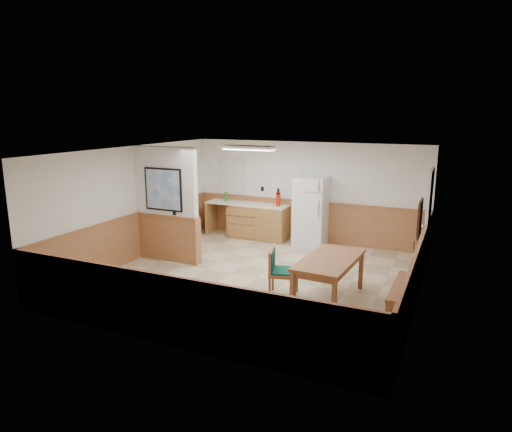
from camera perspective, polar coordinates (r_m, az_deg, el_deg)
The scene contains 20 objects.
ground at distance 9.14m, azimuth 0.20°, elevation -7.67°, with size 6.00×6.00×0.00m, color #CBB692.
ceiling at distance 8.59m, azimuth 0.21°, elevation 8.15°, with size 6.00×6.00×0.02m, color white.
back_wall at distance 11.53m, azimuth 6.32°, elevation 2.99°, with size 6.00×0.02×2.50m, color white.
right_wall at distance 8.07m, azimuth 20.06°, elevation -1.95°, with size 0.02×6.00×2.50m, color white.
left_wall at distance 10.35m, azimuth -15.14°, elevation 1.50°, with size 0.02×6.00×2.50m, color white.
wainscot_back at distance 11.66m, azimuth 6.20°, elevation -0.66°, with size 6.00×0.04×1.00m, color #A86943.
wainscot_right at distance 8.28m, azimuth 19.52°, elevation -6.96°, with size 0.04×6.00×1.00m, color #A86943.
wainscot_left at distance 10.50m, azimuth -14.82°, elevation -2.52°, with size 0.04×6.00×1.00m, color #A86943.
partition_wall at distance 10.05m, azimuth -11.12°, elevation 1.28°, with size 1.50×0.20×2.50m.
kitchen_counter at distance 11.82m, azimuth 0.17°, elevation -0.59°, with size 2.20×0.61×1.00m.
exterior_door at distance 9.96m, azimuth 20.66°, elevation -0.47°, with size 0.07×1.02×2.15m.
kitchen_window at distance 12.27m, azimuth -3.07°, elevation 5.06°, with size 0.80×0.04×1.00m.
wall_painting at distance 7.71m, azimuth 19.79°, elevation -0.29°, with size 0.04×0.50×0.60m.
fluorescent_fixture at distance 10.11m, azimuth -0.93°, elevation 8.53°, with size 1.20×0.30×0.09m.
refrigerator at distance 11.19m, azimuth 6.85°, elevation 0.57°, with size 0.76×0.73×1.69m.
dining_table at distance 7.99m, azimuth 9.16°, elevation -5.91°, with size 0.93×1.71×0.75m.
dining_bench at distance 7.91m, azimuth 17.81°, elevation -9.01°, with size 0.34×1.45×0.45m.
dining_chair at distance 8.14m, azimuth 2.83°, elevation -6.61°, with size 0.80×0.64×0.85m.
fire_extinguisher at distance 11.44m, azimuth 2.79°, elevation 2.22°, with size 0.14×0.14×0.46m.
soap_bottle at distance 12.11m, azimuth -3.78°, elevation 2.44°, with size 0.08×0.08×0.25m, color #18882A.
Camera 1 is at (3.50, -7.82, 3.19)m, focal length 32.00 mm.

